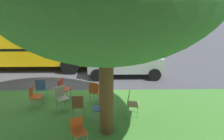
{
  "coord_description": "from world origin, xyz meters",
  "views": [
    {
      "loc": [
        -1.55,
        10.5,
        4.76
      ],
      "look_at": [
        -1.72,
        0.56,
        1.08
      ],
      "focal_mm": 40.66,
      "sensor_mm": 36.0,
      "label": 1
    }
  ],
  "objects": [
    {
      "name": "chair_0",
      "position": [
        -2.38,
        2.37,
        0.52
      ],
      "size": [
        0.48,
        0.48,
        0.88
      ],
      "color": "olive",
      "rests_on": "ground"
    },
    {
      "name": "chair_4",
      "position": [
        1.27,
        1.72,
        0.52
      ],
      "size": [
        0.43,
        0.43,
        0.88
      ],
      "color": "#C64C1E",
      "rests_on": "ground"
    },
    {
      "name": "chair_2",
      "position": [
        0.23,
        1.81,
        0.52
      ],
      "size": [
        0.58,
        0.58,
        0.88
      ],
      "color": "#ADA393",
      "rests_on": "ground"
    },
    {
      "name": "ground",
      "position": [
        0.0,
        0.0,
        0.0
      ],
      "size": [
        80.0,
        80.0,
        0.0
      ],
      "primitive_type": "plane",
      "color": "#424247"
    },
    {
      "name": "chair_5",
      "position": [
        -0.47,
        2.51,
        0.52
      ],
      "size": [
        0.45,
        0.46,
        0.88
      ],
      "color": "brown",
      "rests_on": "ground"
    },
    {
      "name": "chair_7",
      "position": [
        1.18,
        1.01,
        0.52
      ],
      "size": [
        0.44,
        0.44,
        0.88
      ],
      "color": "#335184",
      "rests_on": "ground"
    },
    {
      "name": "parked_car",
      "position": [
        -2.45,
        -1.73,
        0.84
      ],
      "size": [
        3.7,
        1.92,
        1.65
      ],
      "color": "#ADB2B7",
      "rests_on": "ground"
    },
    {
      "name": "chair_1",
      "position": [
        0.3,
        1.02,
        0.52
      ],
      "size": [
        0.53,
        0.52,
        0.88
      ],
      "color": "#B7332D",
      "rests_on": "ground"
    },
    {
      "name": "grass_verge",
      "position": [
        0.0,
        3.2,
        0.0
      ],
      "size": [
        48.0,
        6.0,
        0.01
      ],
      "primitive_type": "cube",
      "color": "#3D752D",
      "rests_on": "ground"
    },
    {
      "name": "chair_8",
      "position": [
        -0.65,
        4.06,
        0.52
      ],
      "size": [
        0.56,
        0.57,
        0.88
      ],
      "color": "#C64C1E",
      "rests_on": "ground"
    },
    {
      "name": "chair_6",
      "position": [
        -1.28,
        2.67,
        0.52
      ],
      "size": [
        0.47,
        0.47,
        0.88
      ],
      "color": "#335184",
      "rests_on": "ground"
    },
    {
      "name": "chair_3",
      "position": [
        -1.03,
        1.36,
        0.52
      ],
      "size": [
        0.53,
        0.54,
        0.88
      ],
      "color": "#C64C1E",
      "rests_on": "ground"
    }
  ]
}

